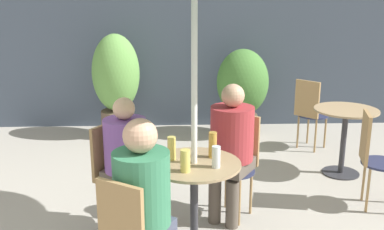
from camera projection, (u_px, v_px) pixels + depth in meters
The scene contains 16 objects.
storefront_wall at pixel (178, 23), 6.38m from camera, with size 10.00×0.06×3.00m.
cafe_table_near at pixel (194, 187), 3.31m from camera, with size 0.69×0.69×0.73m.
cafe_table_far at pixel (345, 127), 4.81m from camera, with size 0.67×0.67×0.73m.
bistro_chair_0 at pixel (238, 157), 3.95m from camera, with size 0.43×0.43×0.90m.
bistro_chair_1 at pixel (114, 168), 3.69m from camera, with size 0.43×0.43×0.90m.
bistro_chair_3 at pixel (373, 152), 4.05m from camera, with size 0.41×0.39×0.90m.
bistro_chair_4 at pixel (310, 109), 5.57m from camera, with size 0.44×0.44×0.90m.
seated_person_0 at pixel (231, 142), 3.78m from camera, with size 0.45×0.46×1.21m.
seated_person_1 at pixel (127, 155), 3.58m from camera, with size 0.43×0.42×1.15m.
seated_person_2 at pixel (143, 197), 2.75m from camera, with size 0.43×0.44×1.22m.
beer_glass_0 at pixel (172, 148), 3.30m from camera, with size 0.06×0.06×0.18m.
beer_glass_1 at pixel (185, 161), 3.08m from camera, with size 0.07×0.07×0.16m.
beer_glass_2 at pixel (216, 157), 3.15m from camera, with size 0.06×0.06×0.16m.
beer_glass_3 at pixel (213, 145), 3.34m from camera, with size 0.06×0.06×0.20m.
potted_plant_0 at pixel (116, 81), 6.04m from camera, with size 0.64×0.64×1.41m.
potted_plant_1 at pixel (242, 87), 6.08m from camera, with size 0.70×0.70×1.20m.
Camera 1 is at (-0.06, -2.84, 1.93)m, focal length 42.00 mm.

